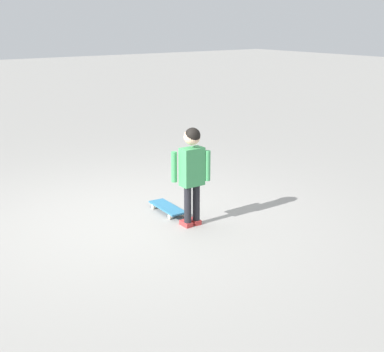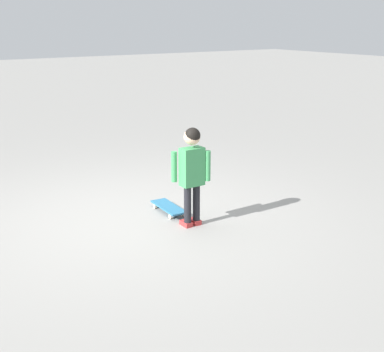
# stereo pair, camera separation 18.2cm
# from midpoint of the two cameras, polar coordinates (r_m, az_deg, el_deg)

# --- Properties ---
(ground_plane) EXTENTS (50.00, 50.00, 0.00)m
(ground_plane) POSITION_cam_midpoint_polar(r_m,az_deg,el_deg) (5.81, -8.16, -4.81)
(ground_plane) COLOR gray
(child_person) EXTENTS (0.37, 0.22, 1.06)m
(child_person) POSITION_cam_midpoint_polar(r_m,az_deg,el_deg) (5.41, -0.97, 1.08)
(child_person) COLOR black
(child_person) RESTS_ON ground
(skateboard) EXTENTS (0.23, 0.56, 0.07)m
(skateboard) POSITION_cam_midpoint_polar(r_m,az_deg,el_deg) (5.98, -3.56, -3.44)
(skateboard) COLOR teal
(skateboard) RESTS_ON ground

